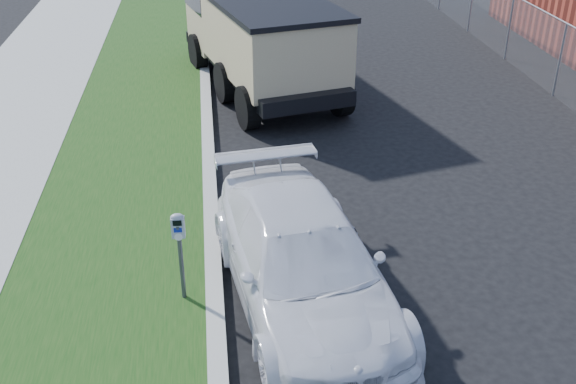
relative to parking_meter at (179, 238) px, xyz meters
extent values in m
plane|color=black|center=(3.02, 0.28, -1.10)|extent=(120.00, 120.00, 0.00)
cube|color=#97978E|center=(0.42, 2.28, -1.03)|extent=(0.25, 50.00, 0.15)
cube|color=#143C10|center=(-1.18, 2.28, -1.04)|extent=(3.00, 50.00, 0.13)
plane|color=slate|center=(9.02, 7.28, -0.20)|extent=(0.00, 30.00, 30.00)
cylinder|color=gray|center=(9.02, 7.28, 0.70)|extent=(0.04, 30.00, 0.04)
cylinder|color=gray|center=(9.02, 7.28, -0.20)|extent=(0.06, 0.06, 1.80)
cylinder|color=gray|center=(9.02, 10.28, -0.20)|extent=(0.06, 0.06, 1.80)
cylinder|color=gray|center=(9.02, 13.28, -0.20)|extent=(0.06, 0.06, 1.80)
cylinder|color=#3F4247|center=(0.00, 0.00, -0.49)|extent=(0.07, 0.07, 0.98)
cube|color=gray|center=(0.00, 0.00, 0.17)|extent=(0.18, 0.12, 0.29)
ellipsoid|color=gray|center=(0.00, 0.00, 0.32)|extent=(0.19, 0.13, 0.11)
cube|color=black|center=(0.00, -0.06, 0.27)|extent=(0.12, 0.01, 0.08)
cube|color=navy|center=(0.00, -0.06, 0.16)|extent=(0.11, 0.01, 0.07)
cylinder|color=silver|center=(0.00, -0.06, 0.05)|extent=(0.11, 0.01, 0.11)
cube|color=#3F4247|center=(0.00, -0.06, 0.19)|extent=(0.04, 0.01, 0.05)
imported|color=white|center=(1.67, -0.13, -0.41)|extent=(2.58, 5.01, 1.39)
cube|color=black|center=(1.87, 8.60, -0.39)|extent=(3.60, 6.59, 0.34)
cube|color=tan|center=(1.33, 10.78, 0.41)|extent=(2.66, 2.26, 1.96)
cube|color=tan|center=(2.06, 7.84, 0.41)|extent=(3.27, 4.55, 1.56)
cube|color=black|center=(2.06, 7.84, 1.23)|extent=(3.39, 4.67, 0.12)
cube|color=black|center=(1.10, 11.68, -0.47)|extent=(2.31, 0.71, 0.29)
cylinder|color=black|center=(0.26, 10.42, -0.61)|extent=(0.54, 1.02, 0.98)
cylinder|color=black|center=(2.44, 10.96, -0.61)|extent=(0.54, 1.02, 0.98)
cylinder|color=black|center=(0.90, 7.86, -0.61)|extent=(0.54, 1.02, 0.98)
cylinder|color=black|center=(3.08, 8.40, -0.61)|extent=(0.54, 1.02, 0.98)
cylinder|color=black|center=(1.33, 6.15, -0.61)|extent=(0.54, 1.02, 0.98)
cylinder|color=black|center=(3.51, 6.69, -0.61)|extent=(0.54, 1.02, 0.98)
camera|label=1|loc=(0.52, -7.68, 4.83)|focal=42.00mm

